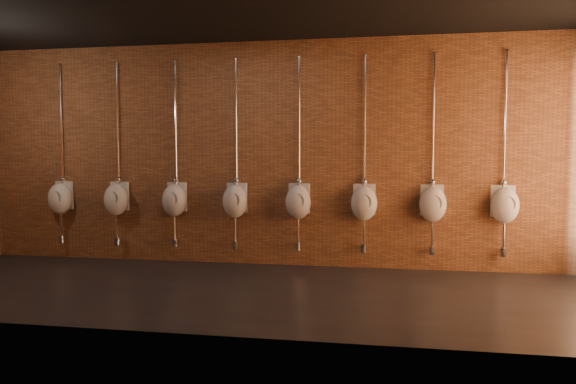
# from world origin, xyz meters

# --- Properties ---
(ground) EXTENTS (8.50, 8.50, 0.00)m
(ground) POSITION_xyz_m (0.00, 0.00, 0.00)
(ground) COLOR black
(ground) RESTS_ON ground
(room_shell) EXTENTS (8.54, 3.04, 3.22)m
(room_shell) POSITION_xyz_m (0.00, 0.00, 2.01)
(room_shell) COLOR black
(room_shell) RESTS_ON ground
(urinal_0) EXTENTS (0.41, 0.37, 2.71)m
(urinal_0) POSITION_xyz_m (-3.11, 1.37, 0.94)
(urinal_0) COLOR white
(urinal_0) RESTS_ON ground
(urinal_1) EXTENTS (0.41, 0.37, 2.71)m
(urinal_1) POSITION_xyz_m (-2.19, 1.37, 0.94)
(urinal_1) COLOR white
(urinal_1) RESTS_ON ground
(urinal_2) EXTENTS (0.41, 0.37, 2.71)m
(urinal_2) POSITION_xyz_m (-1.28, 1.37, 0.94)
(urinal_2) COLOR white
(urinal_2) RESTS_ON ground
(urinal_3) EXTENTS (0.41, 0.37, 2.71)m
(urinal_3) POSITION_xyz_m (-0.36, 1.37, 0.94)
(urinal_3) COLOR white
(urinal_3) RESTS_ON ground
(urinal_4) EXTENTS (0.41, 0.37, 2.71)m
(urinal_4) POSITION_xyz_m (0.55, 1.37, 0.94)
(urinal_4) COLOR white
(urinal_4) RESTS_ON ground
(urinal_5) EXTENTS (0.41, 0.37, 2.71)m
(urinal_5) POSITION_xyz_m (1.47, 1.37, 0.94)
(urinal_5) COLOR white
(urinal_5) RESTS_ON ground
(urinal_6) EXTENTS (0.41, 0.37, 2.71)m
(urinal_6) POSITION_xyz_m (2.39, 1.37, 0.94)
(urinal_6) COLOR white
(urinal_6) RESTS_ON ground
(urinal_7) EXTENTS (0.41, 0.37, 2.71)m
(urinal_7) POSITION_xyz_m (3.30, 1.37, 0.94)
(urinal_7) COLOR white
(urinal_7) RESTS_ON ground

